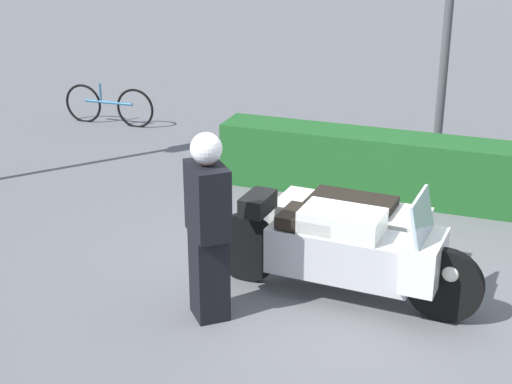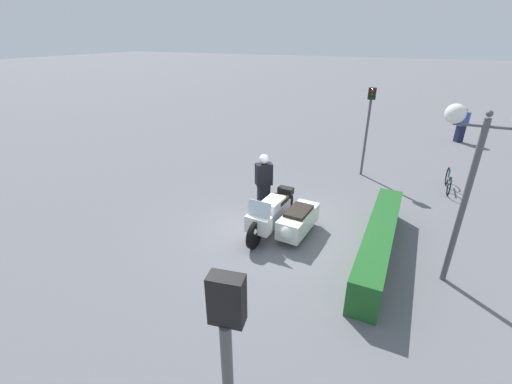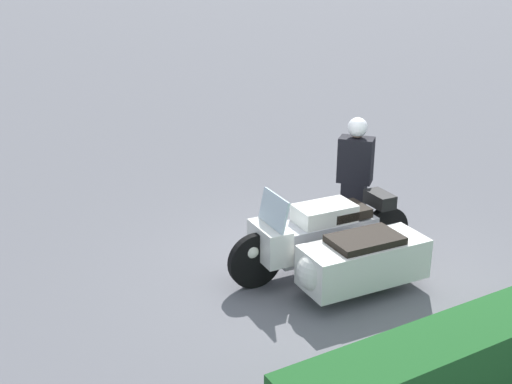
{
  "view_description": "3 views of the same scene",
  "coord_description": "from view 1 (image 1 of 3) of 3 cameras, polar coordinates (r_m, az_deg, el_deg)",
  "views": [
    {
      "loc": [
        1.57,
        -6.75,
        3.71
      ],
      "look_at": [
        -0.74,
        -0.48,
        1.09
      ],
      "focal_mm": 55.0,
      "sensor_mm": 36.0,
      "label": 1
    },
    {
      "loc": [
        7.55,
        2.87,
        4.92
      ],
      "look_at": [
        -0.18,
        -0.81,
        0.95
      ],
      "focal_mm": 24.0,
      "sensor_mm": 36.0,
      "label": 2
    },
    {
      "loc": [
        4.5,
        5.85,
        3.93
      ],
      "look_at": [
        0.78,
        -0.65,
        1.1
      ],
      "focal_mm": 45.0,
      "sensor_mm": 36.0,
      "label": 3
    }
  ],
  "objects": [
    {
      "name": "ground_plane",
      "position": [
        7.86,
        6.35,
        -6.89
      ],
      "size": [
        160.0,
        160.0,
        0.0
      ],
      "primitive_type": "plane",
      "color": "slate"
    },
    {
      "name": "police_motorcycle",
      "position": [
        7.75,
        7.25,
        -3.38
      ],
      "size": [
        2.67,
        1.45,
        1.18
      ],
      "rotation": [
        0.0,
        0.0,
        -0.06
      ],
      "color": "black",
      "rests_on": "ground"
    },
    {
      "name": "hedge_bush_curbside",
      "position": [
        9.99,
        10.36,
        1.74
      ],
      "size": [
        4.62,
        0.62,
        0.82
      ],
      "primitive_type": "cube",
      "color": "#1E5623",
      "rests_on": "ground"
    },
    {
      "name": "officer_rider",
      "position": [
        6.93,
        -3.51,
        -2.26
      ],
      "size": [
        0.54,
        0.55,
        1.76
      ],
      "rotation": [
        0.0,
        0.0,
        -2.42
      ],
      "color": "black",
      "rests_on": "ground"
    },
    {
      "name": "bicycle_parked",
      "position": [
        13.24,
        -10.65,
        6.19
      ],
      "size": [
        1.62,
        0.08,
        0.7
      ],
      "rotation": [
        0.0,
        0.0,
        0.03
      ],
      "color": "black",
      "rests_on": "ground"
    }
  ]
}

